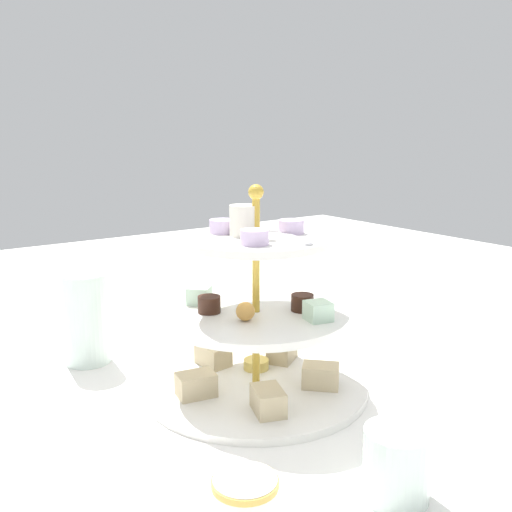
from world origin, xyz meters
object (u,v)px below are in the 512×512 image
Objects in this scene: water_glass_tall_right at (86,318)px; teacup_with_saucer at (245,506)px; tiered_serving_stand at (256,332)px; butter_knife_right at (16,482)px; butter_knife_left at (288,315)px; water_glass_short_left at (396,464)px.

water_glass_tall_right is 1.52× the size of teacup_with_saucer.
butter_knife_right is at bearing 96.84° from tiered_serving_stand.
butter_knife_right is at bearing 70.83° from butter_knife_left.
water_glass_tall_right is (0.23, 0.15, -0.01)m from tiered_serving_stand.
water_glass_tall_right is 1.97× the size of water_glass_short_left.
butter_knife_right is (0.19, 0.15, -0.02)m from teacup_with_saucer.
butter_knife_right is (-0.04, 0.32, -0.08)m from tiered_serving_stand.
water_glass_tall_right reaches higher than teacup_with_saucer.
butter_knife_right is (-0.26, 0.55, 0.00)m from butter_knife_left.
water_glass_tall_right is 0.39m from butter_knife_left.
tiered_serving_stand reaches higher than butter_knife_right.
water_glass_short_left is at bearing 107.51° from butter_knife_left.
water_glass_short_left is at bearing 52.72° from butter_knife_right.
water_glass_short_left is at bearing -106.87° from teacup_with_saucer.
teacup_with_saucer is at bearing 93.48° from butter_knife_left.
water_glass_tall_right is at bearing -2.84° from teacup_with_saucer.
water_glass_tall_right is at bearing 13.68° from water_glass_short_left.
butter_knife_left is (0.45, -0.41, -0.02)m from teacup_with_saucer.
tiered_serving_stand is 0.29m from teacup_with_saucer.
teacup_with_saucer is 0.61m from butter_knife_left.
water_glass_tall_right is 0.51m from water_glass_short_left.
tiered_serving_stand is 1.76× the size of butter_knife_left.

